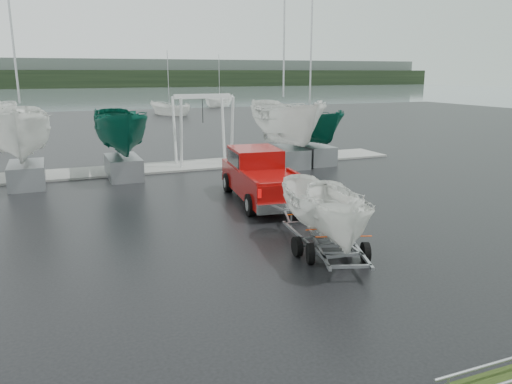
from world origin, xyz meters
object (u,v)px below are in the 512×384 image
boat_hoist (203,120)px  trailer_parked (340,174)px  pickup_truck (260,174)px  trailer_hitched (322,166)px

boat_hoist → trailer_parked: bearing=-92.8°
pickup_truck → boat_hoist: size_ratio=1.60×
trailer_parked → boat_hoist: (0.78, 16.13, 0.09)m
trailer_parked → pickup_truck: bearing=103.7°
trailer_hitched → boat_hoist: size_ratio=1.19×
pickup_truck → trailer_hitched: trailer_hitched is taller
trailer_hitched → boat_hoist: trailer_hitched is taller
pickup_truck → boat_hoist: (0.06, 8.64, 1.57)m
pickup_truck → trailer_parked: 7.67m
trailer_hitched → boat_hoist: bearing=93.6°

